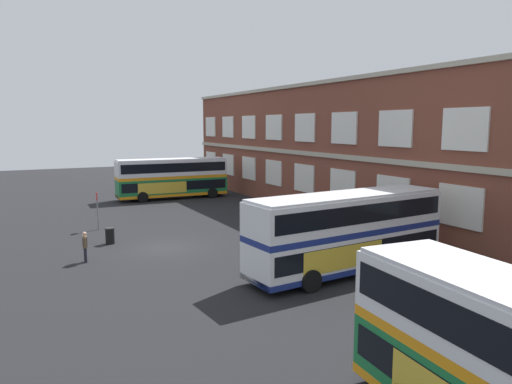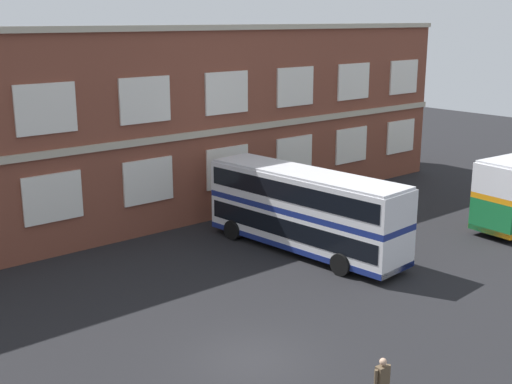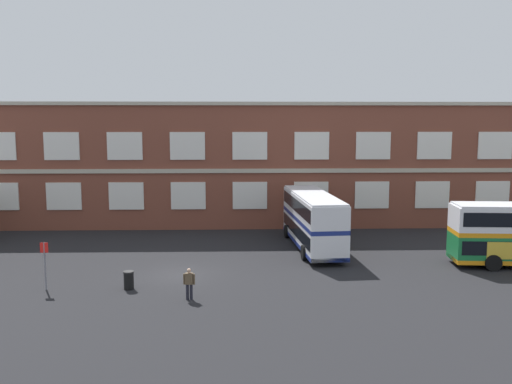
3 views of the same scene
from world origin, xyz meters
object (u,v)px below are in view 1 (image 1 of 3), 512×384
waiting_passenger (85,246)px  station_litter_bin (110,236)px  double_decker_near (172,178)px  double_decker_middle (347,231)px  bus_stand_flag (97,207)px

waiting_passenger → station_litter_bin: waiting_passenger is taller
double_decker_near → waiting_passenger: 22.78m
double_decker_middle → waiting_passenger: (-8.05, -11.53, -1.22)m
bus_stand_flag → double_decker_near: bearing=141.8°
double_decker_near → double_decker_middle: 27.88m
double_decker_near → station_litter_bin: 18.75m
double_decker_middle → bus_stand_flag: double_decker_middle is taller
double_decker_near → bus_stand_flag: (11.65, -9.18, -0.51)m
double_decker_near → station_litter_bin: double_decker_near is taller
bus_stand_flag → station_litter_bin: bus_stand_flag is taller
waiting_passenger → bus_stand_flag: bus_stand_flag is taller
waiting_passenger → bus_stand_flag: (-8.18, 1.97, 0.70)m
double_decker_near → double_decker_middle: same height
double_decker_middle → waiting_passenger: double_decker_middle is taller
double_decker_middle → waiting_passenger: 14.11m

